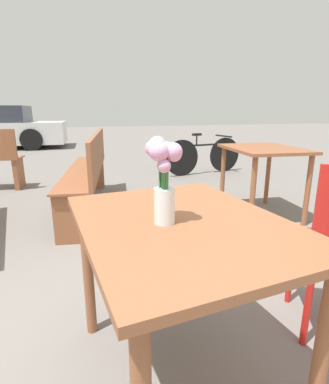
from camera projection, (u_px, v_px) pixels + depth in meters
The scene contains 6 objects.
ground_plane at pixel (179, 373), 1.29m from camera, with size 40.00×40.00×0.00m, color slate.
table_front at pixel (181, 245), 1.13m from camera, with size 0.80×1.00×0.70m.
flower_vase at pixel (164, 176), 1.02m from camera, with size 0.12×0.12×0.30m.
bench_near at pixel (91, 167), 3.33m from camera, with size 0.67×2.03×0.85m.
table_back at pixel (263, 159), 3.08m from camera, with size 0.78×0.93×0.73m.
bicycle at pixel (204, 155), 5.27m from camera, with size 1.50×0.44×0.71m.
Camera 1 is at (-0.37, -0.97, 1.09)m, focal length 28.00 mm.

